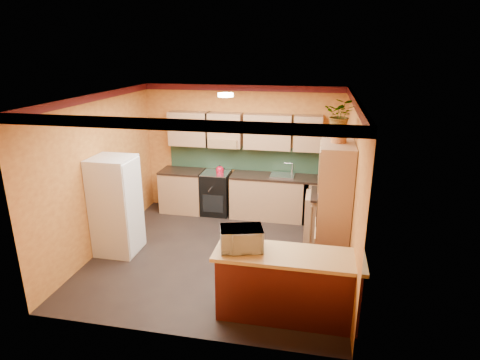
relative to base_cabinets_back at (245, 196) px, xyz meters
name	(u,v)px	position (x,y,z in m)	size (l,w,h in m)	color
room_shell	(223,133)	(-0.09, -1.52, 1.65)	(4.24, 4.24, 2.72)	black
base_cabinets_back	(245,196)	(0.00, 0.00, 0.00)	(3.65, 0.60, 0.88)	tan
countertop_back	(245,175)	(0.00, 0.00, 0.46)	(3.65, 0.62, 0.04)	black
stove	(216,193)	(-0.62, 0.00, 0.02)	(0.58, 0.58, 0.91)	black
kettle	(220,169)	(-0.53, -0.05, 0.56)	(0.17, 0.17, 0.18)	#B00B23
sink	(282,175)	(0.77, 0.00, 0.50)	(0.48, 0.40, 0.03)	silver
base_cabinets_right	(327,218)	(1.69, -0.88, 0.00)	(0.60, 0.80, 0.88)	tan
countertop_right	(329,195)	(1.69, -0.88, 0.46)	(0.62, 0.80, 0.04)	black
fridge	(116,206)	(-1.86, -2.00, 0.41)	(0.68, 0.66, 1.70)	white
pantry	(333,211)	(1.74, -1.98, 0.61)	(0.48, 0.90, 2.10)	tan
fern_pot	(339,137)	(1.74, -1.93, 1.74)	(0.22, 0.22, 0.16)	#955024
fern	(341,115)	(1.74, -1.93, 2.06)	(0.43, 0.37, 0.48)	tan
breakfast_bar	(287,287)	(1.18, -3.24, 0.00)	(1.80, 0.55, 0.88)	#541A13
bar_top	(289,255)	(1.18, -3.24, 0.47)	(1.90, 0.65, 0.05)	tan
microwave	(241,239)	(0.56, -3.24, 0.64)	(0.54, 0.36, 0.30)	white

